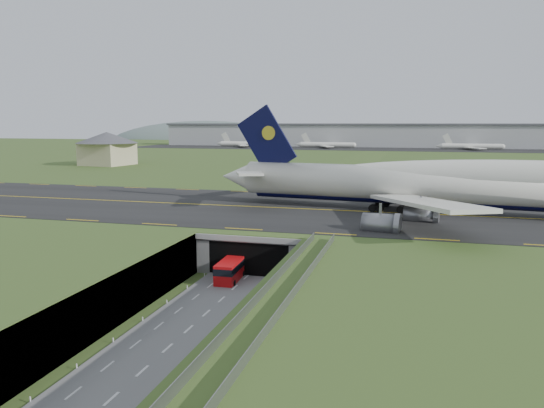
% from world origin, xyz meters
% --- Properties ---
extents(ground, '(900.00, 900.00, 0.00)m').
position_xyz_m(ground, '(0.00, 0.00, 0.00)').
color(ground, '#365120').
rests_on(ground, ground).
extents(airfield_deck, '(800.00, 800.00, 6.00)m').
position_xyz_m(airfield_deck, '(0.00, 0.00, 3.00)').
color(airfield_deck, gray).
rests_on(airfield_deck, ground).
extents(trench_road, '(12.00, 75.00, 0.20)m').
position_xyz_m(trench_road, '(0.00, -7.50, 0.10)').
color(trench_road, slate).
rests_on(trench_road, ground).
extents(taxiway, '(800.00, 44.00, 0.18)m').
position_xyz_m(taxiway, '(0.00, 33.00, 6.09)').
color(taxiway, black).
rests_on(taxiway, airfield_deck).
extents(tunnel_portal, '(17.00, 22.30, 6.00)m').
position_xyz_m(tunnel_portal, '(0.00, 16.71, 3.33)').
color(tunnel_portal, gray).
rests_on(tunnel_portal, ground).
extents(guideway, '(3.00, 53.00, 7.05)m').
position_xyz_m(guideway, '(11.00, -19.11, 5.32)').
color(guideway, '#A8A8A3').
rests_on(guideway, ground).
extents(jumbo_jet, '(94.76, 60.62, 20.18)m').
position_xyz_m(jumbo_jet, '(30.84, 34.86, 11.43)').
color(jumbo_jet, silver).
rests_on(jumbo_jet, ground).
extents(shuttle_tram, '(3.02, 7.23, 2.91)m').
position_xyz_m(shuttle_tram, '(-1.77, 5.20, 1.61)').
color(shuttle_tram, red).
rests_on(shuttle_tram, ground).
extents(service_building, '(25.92, 25.92, 12.63)m').
position_xyz_m(service_building, '(-90.68, 115.88, 13.48)').
color(service_building, '#C3B88D').
rests_on(service_building, ground).
extents(cargo_terminal, '(320.00, 67.00, 15.60)m').
position_xyz_m(cargo_terminal, '(-0.21, 299.41, 13.96)').
color(cargo_terminal, '#B2B2B2').
rests_on(cargo_terminal, ground).
extents(distant_hills, '(700.00, 91.00, 60.00)m').
position_xyz_m(distant_hills, '(64.38, 430.00, -4.00)').
color(distant_hills, slate).
rests_on(distant_hills, ground).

